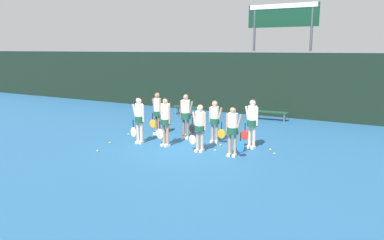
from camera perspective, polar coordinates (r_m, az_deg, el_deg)
The scene contains 24 objects.
ground_plane at distance 14.08m, azimuth 0.12°, elevation -3.80°, with size 140.00×140.00×0.00m, color #235684.
fence_windscreen at distance 20.37m, azimuth 10.10°, elevation 5.52°, with size 60.00×0.08×3.43m.
scoreboard at distance 21.43m, azimuth 13.56°, elevation 13.47°, with size 3.83×0.15×5.92m.
bench_courtside at distance 20.12m, azimuth -0.53°, elevation 1.84°, with size 1.83×0.41×0.48m.
bench_far at distance 19.12m, azimuth 11.97°, elevation 1.07°, with size 1.66×0.52×0.46m.
player_0 at distance 14.25m, azimuth -8.08°, elevation 0.57°, with size 0.59×0.33×1.77m.
player_1 at distance 13.70m, azimuth -4.08°, elevation 0.33°, with size 0.67×0.38×1.81m.
player_2 at distance 12.94m, azimuth 1.20°, elevation -0.65°, with size 0.64×0.37×1.66m.
player_3 at distance 12.46m, azimuth 6.25°, elevation -1.08°, with size 0.66×0.39×1.69m.
player_4 at distance 15.58m, azimuth -5.32°, elevation 1.49°, with size 0.64×0.34×1.77m.
player_5 at distance 14.84m, azimuth -0.94°, elevation 1.14°, with size 0.68×0.40×1.78m.
player_6 at distance 14.25m, azimuth 3.51°, elevation 0.31°, with size 0.65×0.36×1.63m.
player_7 at distance 13.55m, azimuth 9.15°, elevation 0.10°, with size 0.67×0.38×1.79m.
tennis_ball_0 at distance 13.60m, azimuth 11.84°, elevation -4.42°, with size 0.07×0.07×0.07m, color #CCE033.
tennis_ball_1 at distance 14.61m, azimuth -12.38°, elevation -3.39°, with size 0.06×0.06×0.06m, color #CCE033.
tennis_ball_2 at distance 15.57m, azimuth -1.05°, elevation -2.23°, with size 0.07×0.07×0.07m, color #CCE033.
tennis_ball_3 at distance 13.11m, azimuth 12.44°, elevation -5.03°, with size 0.07×0.07×0.07m, color #CCE033.
tennis_ball_4 at distance 15.69m, azimuth 1.03°, elevation -2.14°, with size 0.07×0.07×0.07m, color #CCE033.
tennis_ball_5 at distance 15.85m, azimuth -9.66°, elevation -2.16°, with size 0.07×0.07×0.07m, color #CCE033.
tennis_ball_6 at distance 13.96m, azimuth 4.37°, elevation -3.81°, with size 0.07×0.07×0.07m, color #CCE033.
tennis_ball_7 at distance 13.55m, azimuth -14.20°, elevation -4.58°, with size 0.07×0.07×0.07m, color #CCE033.
tennis_ball_8 at distance 17.06m, azimuth -5.95°, elevation -1.14°, with size 0.07×0.07×0.07m, color #CCE033.
tennis_ball_9 at distance 13.24m, azimuth 3.55°, elevation -4.61°, with size 0.07×0.07×0.07m, color #CCE033.
tennis_ball_10 at distance 15.00m, azimuth 1.45°, elevation -2.75°, with size 0.07×0.07×0.07m, color #CCE033.
Camera 1 is at (6.58, -11.92, 3.56)m, focal length 35.00 mm.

